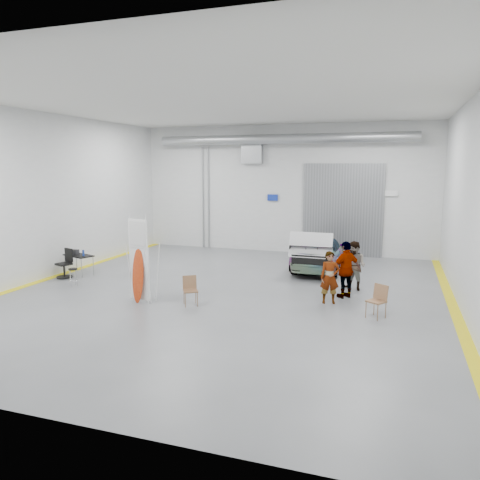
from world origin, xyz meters
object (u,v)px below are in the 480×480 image
(person_a, at_px, (330,277))
(office_chair, at_px, (65,265))
(person_c, at_px, (346,270))
(folding_chair_far, at_px, (376,308))
(sedan_car, at_px, (319,252))
(person_b, at_px, (355,266))
(shop_stool, at_px, (73,277))
(surfboard_display, at_px, (140,267))
(work_table, at_px, (77,255))
(folding_chair_near, at_px, (191,296))

(person_a, height_order, office_chair, person_a)
(person_c, distance_m, folding_chair_far, 2.11)
(person_c, height_order, folding_chair_far, person_c)
(sedan_car, distance_m, person_b, 3.34)
(sedan_car, distance_m, shop_stool, 9.34)
(person_a, height_order, folding_chair_far, person_a)
(surfboard_display, distance_m, shop_stool, 3.44)
(office_chair, bearing_deg, work_table, 101.12)
(person_b, relative_size, office_chair, 1.54)
(surfboard_display, xyz_separation_m, work_table, (-4.21, 2.54, -0.34))
(person_a, bearing_deg, folding_chair_near, -174.11)
(folding_chair_near, bearing_deg, folding_chair_far, -26.31)
(folding_chair_far, bearing_deg, surfboard_display, -141.40)
(work_table, bearing_deg, person_c, -0.07)
(surfboard_display, height_order, folding_chair_far, surfboard_display)
(person_a, xyz_separation_m, person_c, (0.40, 0.76, 0.10))
(shop_stool, height_order, work_table, work_table)
(work_table, distance_m, office_chair, 0.67)
(sedan_car, relative_size, work_table, 3.45)
(office_chair, bearing_deg, shop_stool, -21.33)
(sedan_car, height_order, surfboard_display, surfboard_display)
(person_c, bearing_deg, work_table, -44.74)
(folding_chair_far, bearing_deg, shop_stool, -149.12)
(folding_chair_near, bearing_deg, person_b, 4.99)
(folding_chair_near, bearing_deg, work_table, 125.99)
(person_b, distance_m, office_chair, 10.40)
(folding_chair_far, distance_m, work_table, 11.15)
(sedan_car, distance_m, work_table, 9.42)
(person_c, distance_m, surfboard_display, 6.33)
(sedan_car, xyz_separation_m, work_table, (-8.55, -3.96, 0.09))
(sedan_car, height_order, person_b, person_b)
(person_a, bearing_deg, person_b, 56.95)
(surfboard_display, bearing_deg, office_chair, 168.48)
(person_b, relative_size, folding_chair_far, 1.80)
(folding_chair_near, relative_size, work_table, 0.65)
(person_a, bearing_deg, person_c, 46.77)
(surfboard_display, bearing_deg, work_table, 161.63)
(surfboard_display, bearing_deg, person_b, 43.76)
(office_chair, bearing_deg, person_a, 18.61)
(person_c, height_order, office_chair, person_c)
(person_a, bearing_deg, sedan_car, 86.91)
(person_b, xyz_separation_m, surfboard_display, (-5.96, -3.59, 0.27))
(sedan_car, bearing_deg, person_b, 117.77)
(shop_stool, xyz_separation_m, work_table, (-1.01, 1.56, 0.45))
(person_a, bearing_deg, folding_chair_far, -51.22)
(folding_chair_near, bearing_deg, sedan_car, 33.82)
(folding_chair_near, distance_m, work_table, 6.22)
(work_table, bearing_deg, sedan_car, 24.84)
(surfboard_display, bearing_deg, shop_stool, 175.65)
(folding_chair_near, height_order, office_chair, office_chair)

